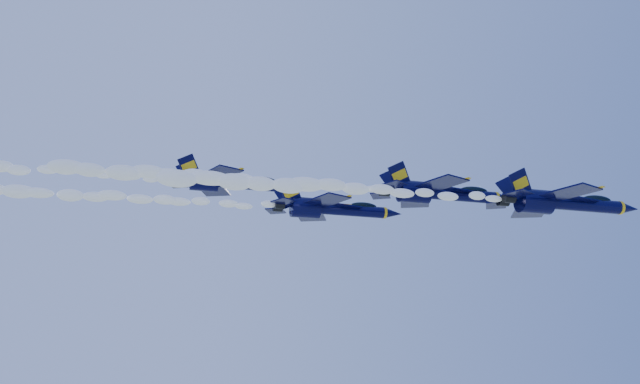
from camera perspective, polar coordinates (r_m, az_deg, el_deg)
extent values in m
cylinder|color=black|center=(83.56, 20.40, -0.98)|extent=(8.82, 1.47, 1.47)
ellipsoid|color=black|center=(80.17, 16.79, -0.73)|extent=(1.53, 2.65, 6.27)
cone|color=black|center=(86.94, 23.47, -1.22)|extent=(2.55, 1.47, 1.47)
cylinder|color=yellow|center=(86.22, 22.85, -1.18)|extent=(0.34, 1.53, 1.53)
ellipsoid|color=black|center=(84.71, 21.27, -0.58)|extent=(3.53, 1.15, 0.97)
cube|color=yellow|center=(84.63, 21.29, -0.77)|extent=(4.12, 0.98, 0.18)
cube|color=black|center=(78.00, 19.39, -0.01)|extent=(5.26, 6.23, 0.18)
cube|color=black|center=(84.30, 16.43, -1.49)|extent=(5.26, 6.23, 0.18)
cube|color=yellow|center=(78.79, 20.20, -0.02)|extent=(2.36, 4.91, 0.10)
cube|color=yellow|center=(85.04, 17.22, -1.48)|extent=(2.36, 4.91, 0.10)
cube|color=black|center=(78.65, 15.75, 0.64)|extent=(3.19, 1.01, 3.44)
cube|color=black|center=(80.33, 15.01, 0.23)|extent=(3.19, 1.01, 3.44)
cylinder|color=black|center=(77.90, 14.89, -0.46)|extent=(1.18, 1.08, 1.08)
cylinder|color=black|center=(78.96, 14.43, -0.71)|extent=(1.18, 1.08, 1.08)
cube|color=yellow|center=(82.11, 18.67, -0.33)|extent=(10.78, 0.34, 0.08)
ellipsoid|color=white|center=(71.26, 1.76, 0.29)|extent=(35.62, 1.77, 1.60)
cylinder|color=black|center=(84.64, 11.27, -0.27)|extent=(8.58, 1.43, 1.43)
ellipsoid|color=black|center=(82.20, 7.52, 0.01)|extent=(1.49, 2.57, 6.10)
cone|color=black|center=(87.19, 14.54, -0.53)|extent=(2.48, 1.43, 1.43)
cylinder|color=yellow|center=(86.64, 13.88, -0.48)|extent=(0.33, 1.49, 1.49)
ellipsoid|color=black|center=(85.56, 12.22, 0.11)|extent=(3.43, 1.12, 0.94)
cube|color=yellow|center=(85.48, 12.23, -0.07)|extent=(4.00, 0.95, 0.17)
cube|color=black|center=(79.55, 9.70, 0.70)|extent=(5.11, 6.06, 0.17)
cube|color=black|center=(86.23, 7.61, -0.75)|extent=(5.11, 6.06, 0.17)
cube|color=yellow|center=(80.13, 10.56, 0.69)|extent=(2.30, 4.77, 0.10)
cube|color=yellow|center=(86.76, 8.42, -0.75)|extent=(2.30, 4.77, 0.10)
cube|color=black|center=(80.99, 6.37, 1.31)|extent=(3.10, 0.98, 3.34)
cube|color=black|center=(82.76, 5.87, 0.90)|extent=(3.10, 0.98, 3.34)
cylinder|color=black|center=(80.44, 5.49, 0.27)|extent=(1.14, 1.05, 1.05)
cylinder|color=black|center=(81.55, 5.18, 0.03)|extent=(1.14, 1.05, 1.05)
cube|color=yellow|center=(83.65, 9.49, 0.36)|extent=(10.48, 0.33, 0.08)
ellipsoid|color=white|center=(76.69, -7.58, 1.03)|extent=(35.62, 1.73, 1.55)
cylinder|color=black|center=(88.09, 2.53, -1.50)|extent=(8.43, 1.40, 1.40)
ellipsoid|color=black|center=(86.52, -1.19, -1.26)|extent=(1.46, 2.53, 5.99)
cone|color=black|center=(89.84, 5.84, -1.73)|extent=(2.44, 1.40, 1.40)
cylinder|color=yellow|center=(89.45, 5.17, -1.68)|extent=(0.33, 1.46, 1.46)
ellipsoid|color=black|center=(88.75, 3.51, -1.13)|extent=(3.37, 1.10, 0.93)
cube|color=yellow|center=(88.68, 3.51, -1.30)|extent=(3.93, 0.94, 0.17)
cube|color=black|center=(83.46, 0.55, -0.65)|extent=(5.02, 5.95, 0.17)
cube|color=black|center=(90.44, -0.73, -1.91)|extent=(5.02, 5.95, 0.17)
cube|color=yellow|center=(83.84, 1.41, -0.65)|extent=(2.26, 4.69, 0.09)
cube|color=yellow|center=(90.79, 0.07, -1.91)|extent=(2.26, 4.69, 0.09)
cube|color=black|center=(85.54, -2.37, -0.06)|extent=(3.05, 0.96, 3.28)
cube|color=black|center=(87.38, -2.66, -0.41)|extent=(3.05, 0.96, 3.28)
cylinder|color=black|center=(85.23, -3.23, -1.03)|extent=(1.12, 1.03, 1.03)
cylinder|color=black|center=(86.38, -3.40, -1.24)|extent=(1.12, 1.03, 1.03)
cube|color=yellow|center=(87.50, 0.77, -0.91)|extent=(10.30, 0.33, 0.07)
ellipsoid|color=white|center=(84.10, -15.59, -0.36)|extent=(35.62, 1.70, 1.53)
cylinder|color=black|center=(96.16, -5.60, 0.60)|extent=(8.84, 1.47, 1.47)
ellipsoid|color=black|center=(95.39, -9.26, 0.86)|extent=(1.53, 2.65, 6.28)
cone|color=black|center=(97.20, -2.29, 0.34)|extent=(2.55, 1.47, 1.47)
cylinder|color=yellow|center=(96.96, -2.97, 0.40)|extent=(0.34, 1.53, 1.53)
ellipsoid|color=black|center=(96.65, -4.61, 0.94)|extent=(3.53, 1.15, 0.97)
cube|color=yellow|center=(96.56, -4.61, 0.78)|extent=(4.12, 0.98, 0.18)
cube|color=black|center=(91.86, -7.90, 1.51)|extent=(5.26, 6.24, 0.18)
cube|color=black|center=(99.31, -8.49, 0.15)|extent=(5.26, 6.24, 0.18)
cube|color=yellow|center=(92.06, -7.05, 1.51)|extent=(2.37, 4.92, 0.10)
cube|color=yellow|center=(99.49, -7.71, 0.14)|extent=(2.37, 4.92, 0.10)
cube|color=black|center=(94.70, -10.45, 2.02)|extent=(3.20, 1.01, 3.44)
cube|color=black|center=(96.66, -10.56, 1.64)|extent=(3.20, 1.01, 3.44)
cylinder|color=black|center=(94.51, -11.29, 1.10)|extent=(1.18, 1.08, 1.08)
cylinder|color=black|center=(95.73, -11.35, 0.87)|extent=(1.18, 1.08, 1.08)
cube|color=yellow|center=(95.98, -7.32, 1.17)|extent=(10.80, 0.34, 0.08)
ellipsoid|color=white|center=(95.81, -22.29, 1.68)|extent=(35.62, 1.78, 1.60)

